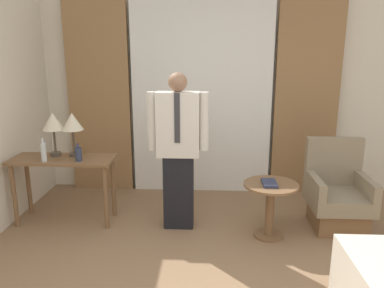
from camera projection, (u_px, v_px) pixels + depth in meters
wall_back at (202, 92)px, 5.03m from camera, size 10.00×0.06×2.70m
curtain_sheer_center at (201, 97)px, 4.92m from camera, size 1.83×0.06×2.58m
curtain_drape_left at (99, 97)px, 4.98m from camera, size 0.82×0.06×2.58m
curtain_drape_right at (307, 98)px, 4.85m from camera, size 0.82×0.06×2.58m
desk at (64, 170)px, 4.13m from camera, size 1.13×0.45×0.74m
table_lamp_left at (53, 123)px, 4.10m from camera, size 0.23×0.23×0.49m
table_lamp_right at (72, 123)px, 4.09m from camera, size 0.23×0.23×0.49m
bottle_near_edge at (78, 154)px, 3.98m from camera, size 0.07×0.07×0.19m
bottle_by_lamp at (44, 152)px, 3.95m from camera, size 0.06×0.06×0.26m
person at (178, 146)px, 3.92m from camera, size 0.64×0.21×1.68m
armchair at (337, 197)px, 4.08m from camera, size 0.62×0.63×0.95m
side_table at (270, 201)px, 3.83m from camera, size 0.56×0.56×0.58m
book at (269, 183)px, 3.76m from camera, size 0.14×0.23×0.03m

